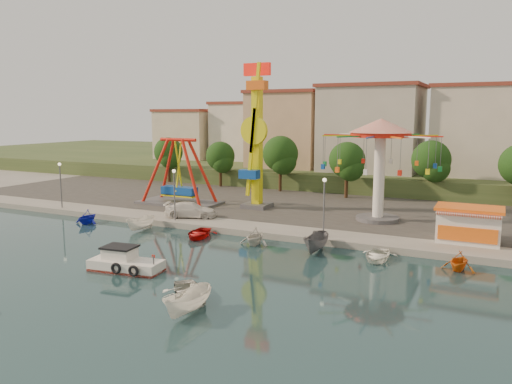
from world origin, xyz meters
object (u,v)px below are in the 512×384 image
Objects in this scene: wave_swinger at (380,147)px; cabin_motorboat at (125,264)px; skiff at (188,302)px; van at (191,210)px; pirate_ship_ride at (179,173)px; kamikaze_tower at (257,139)px; rowboat_a at (190,292)px.

wave_swinger reaches higher than cabin_motorboat.
skiff is 0.73× the size of van.
wave_swinger is 20.66m from van.
pirate_ship_ride is 8.96m from van.
pirate_ship_ride is 1.76× the size of cabin_motorboat.
cabin_motorboat is at bearing -88.26° from kamikaze_tower.
van is at bearing 127.02° from skiff.
cabin_motorboat is 7.96m from rowboat_a.
skiff is (8.85, -4.91, 0.25)m from cabin_motorboat.
wave_swinger is 27.77m from cabin_motorboat.
van is (-3.96, -7.80, -7.22)m from kamikaze_tower.
kamikaze_tower is 25.08m from cabin_motorboat.
rowboat_a is 2.61m from skiff.
kamikaze_tower is 4.15× the size of skiff.
cabin_motorboat reaches higher than skiff.
skiff reaches higher than rowboat_a.
pirate_ship_ride is 33.40m from skiff.
skiff is at bearing -104.55° from rowboat_a.
skiff is 24.85m from van.
cabin_motorboat is at bearing -64.81° from pirate_ship_ride.
skiff is (-4.64, -27.94, -7.43)m from wave_swinger.
pirate_ship_ride is 2.51× the size of skiff.
rowboat_a is at bearing -72.76° from kamikaze_tower.
van is (-12.16, 18.65, 0.96)m from rowboat_a.
kamikaze_tower is at bearing -47.00° from van.
pirate_ship_ride is 0.86× the size of wave_swinger.
skiff is at bearing -54.55° from pirate_ship_ride.
kamikaze_tower is (9.69, 1.59, 4.21)m from pirate_ship_ride.
pirate_ship_ride is 10.69m from kamikaze_tower.
pirate_ship_ride reaches higher than skiff.
pirate_ship_ride is 30.88m from rowboat_a.
wave_swinger is 2.92× the size of skiff.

